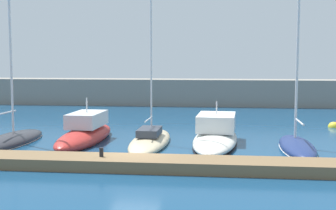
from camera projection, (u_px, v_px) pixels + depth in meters
The scene contains 10 objects.
ground_plane at pixel (135, 163), 23.43m from camera, with size 120.00×120.00×0.00m, color navy.
dock_pier at pixel (130, 163), 22.19m from camera, with size 41.35×2.12×0.56m, color brown.
breakwater_seawall at pixel (183, 92), 52.88m from camera, with size 108.00×3.61×3.00m, color gray.
sailboat_charcoal_third at pixel (12, 139), 28.99m from camera, with size 2.59×7.63×15.89m.
motorboat_red_fourth at pixel (85, 133), 29.48m from camera, with size 2.59×8.85×3.10m.
sailboat_sand_fifth at pixel (150, 140), 28.54m from camera, with size 2.31×8.51×17.11m.
motorboat_ivory_sixth at pixel (216, 135), 28.92m from camera, with size 3.22×9.96×2.80m.
sailboat_navy_seventh at pixel (297, 145), 26.87m from camera, with size 1.92×7.03×12.02m.
mooring_buoy_yellow at pixel (334, 127), 35.82m from camera, with size 0.84×0.84×0.84m, color yellow.
dock_bollard at pixel (101, 152), 22.30m from camera, with size 0.20×0.20×0.44m, color black.
Camera 1 is at (4.32, -22.67, 5.29)m, focal length 49.10 mm.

